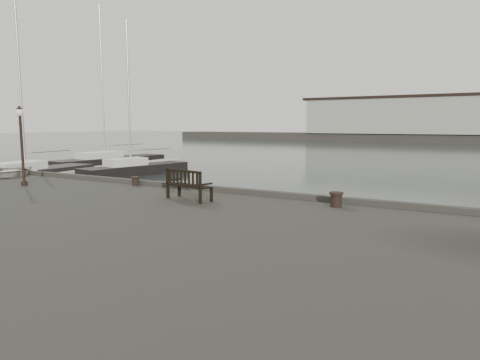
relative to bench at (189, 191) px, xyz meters
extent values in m
plane|color=black|center=(0.34, 2.18, -1.87)|extent=(400.00, 400.00, 0.00)
cube|color=#A4A398|center=(-19.66, 12.18, -1.62)|extent=(2.00, 24.00, 0.50)
cube|color=#383530|center=(0.34, 94.18, -0.87)|extent=(140.00, 8.00, 2.00)
cube|color=#A4A398|center=(-7.66, 94.18, 4.13)|extent=(46.00, 9.00, 8.00)
cube|color=black|center=(-7.66, 94.18, 8.43)|extent=(48.00, 9.50, 0.60)
cube|color=black|center=(0.01, 0.03, 0.16)|extent=(1.80, 0.93, 0.04)
cube|color=black|center=(-0.05, -0.22, 0.41)|extent=(1.69, 0.42, 0.51)
cube|color=black|center=(0.01, 0.03, -0.08)|extent=(1.67, 0.83, 0.47)
cylinder|color=black|center=(-3.93, 1.68, -0.13)|extent=(0.42, 0.42, 0.37)
cylinder|color=black|center=(4.57, 1.27, -0.09)|extent=(0.45, 0.45, 0.45)
cylinder|color=black|center=(-7.82, -0.64, 1.12)|extent=(0.11, 0.11, 2.88)
cylinder|color=black|center=(-7.82, -0.64, -0.22)|extent=(0.25, 0.25, 0.18)
sphere|color=silver|center=(-7.82, -0.64, 2.65)|extent=(0.32, 0.32, 0.32)
cone|color=black|center=(-7.82, -0.64, 2.83)|extent=(0.27, 0.27, 0.16)
imported|color=silver|center=(-11.28, 1.07, -0.05)|extent=(2.94, 3.15, 0.53)
cube|color=black|center=(-20.45, 8.22, -1.77)|extent=(3.59, 10.08, 1.40)
cube|color=silver|center=(-20.45, 8.22, -0.77)|extent=(2.07, 3.61, 0.60)
cylinder|color=#B2B5B7|center=(-20.45, 8.22, 4.95)|extent=(0.16, 0.16, 12.06)
cube|color=black|center=(-24.03, 19.21, -1.77)|extent=(3.81, 12.45, 1.40)
cube|color=silver|center=(-24.03, 19.21, -0.77)|extent=(2.16, 4.44, 0.60)
cylinder|color=#B2B5B7|center=(-24.03, 19.21, 6.17)|extent=(0.16, 0.16, 14.49)
cube|color=black|center=(-16.08, 14.43, -1.77)|extent=(3.84, 9.58, 1.40)
cube|color=silver|center=(-16.08, 14.43, -0.77)|extent=(2.03, 3.47, 0.60)
cylinder|color=#B2B5B7|center=(-16.08, 14.43, 4.53)|extent=(0.16, 0.16, 11.20)
camera|label=1|loc=(8.38, -11.18, 2.14)|focal=32.00mm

